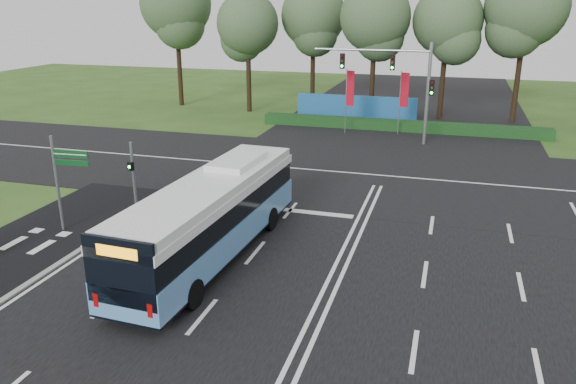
% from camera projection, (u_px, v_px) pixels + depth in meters
% --- Properties ---
extents(ground, '(120.00, 120.00, 0.00)m').
position_uv_depth(ground, '(336.00, 264.00, 21.47)').
color(ground, '#2E501A').
rests_on(ground, ground).
extents(road_main, '(20.00, 120.00, 0.04)m').
position_uv_depth(road_main, '(336.00, 263.00, 21.46)').
color(road_main, black).
rests_on(road_main, ground).
extents(road_cross, '(120.00, 14.00, 0.05)m').
position_uv_depth(road_cross, '(379.00, 176.00, 32.36)').
color(road_cross, black).
rests_on(road_cross, ground).
extents(bike_path, '(5.00, 18.00, 0.06)m').
position_uv_depth(bike_path, '(10.00, 256.00, 22.08)').
color(bike_path, black).
rests_on(bike_path, ground).
extents(kerb_strip, '(0.25, 18.00, 0.12)m').
position_uv_depth(kerb_strip, '(61.00, 263.00, 21.43)').
color(kerb_strip, gray).
rests_on(kerb_strip, ground).
extents(city_bus, '(3.02, 11.90, 3.39)m').
position_uv_depth(city_bus, '(212.00, 216.00, 21.52)').
color(city_bus, '#558AC5').
rests_on(city_bus, ground).
extents(pedestrian_signal, '(0.33, 0.42, 3.47)m').
position_uv_depth(pedestrian_signal, '(133.00, 175.00, 25.96)').
color(pedestrian_signal, gray).
rests_on(pedestrian_signal, ground).
extents(street_sign, '(1.66, 0.23, 4.25)m').
position_uv_depth(street_sign, '(63.00, 173.00, 23.68)').
color(street_sign, gray).
rests_on(street_sign, ground).
extents(banner_flag_left, '(0.67, 0.32, 4.87)m').
position_uv_depth(banner_flag_left, '(349.00, 92.00, 41.72)').
color(banner_flag_left, gray).
rests_on(banner_flag_left, ground).
extents(banner_flag_mid, '(0.67, 0.28, 4.75)m').
position_uv_depth(banner_flag_mid, '(403.00, 94.00, 41.49)').
color(banner_flag_mid, gray).
rests_on(banner_flag_mid, ground).
extents(traffic_light_gantry, '(8.41, 0.28, 7.00)m').
position_uv_depth(traffic_light_gantry, '(402.00, 77.00, 38.54)').
color(traffic_light_gantry, gray).
rests_on(traffic_light_gantry, ground).
extents(hedge, '(22.00, 1.20, 0.80)m').
position_uv_depth(hedge, '(401.00, 126.00, 43.60)').
color(hedge, '#143915').
rests_on(hedge, ground).
extents(blue_hoarding, '(10.00, 0.30, 2.20)m').
position_uv_depth(blue_hoarding, '(356.00, 109.00, 46.72)').
color(blue_hoarding, '#1A558F').
rests_on(blue_hoarding, ground).
extents(eucalyptus_row, '(48.03, 9.53, 12.72)m').
position_uv_depth(eucalyptus_row, '(401.00, 15.00, 46.75)').
color(eucalyptus_row, black).
rests_on(eucalyptus_row, ground).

